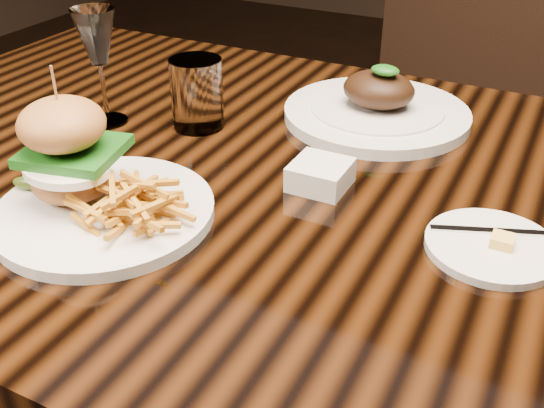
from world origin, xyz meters
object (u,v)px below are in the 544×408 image
at_px(far_dish, 377,109).
at_px(chair_far, 440,99).
at_px(wine_glass, 97,41).
at_px(dining_table, 326,232).
at_px(burger_plate, 94,183).

xyz_separation_m(far_dish, chair_far, (-0.03, 0.66, -0.23)).
bearing_deg(far_dish, chair_far, 92.82).
relative_size(wine_glass, chair_far, 0.19).
height_order(dining_table, chair_far, chair_far).
distance_m(wine_glass, far_dish, 0.44).
distance_m(far_dish, chair_far, 0.70).
height_order(wine_glass, chair_far, chair_far).
distance_m(dining_table, far_dish, 0.25).
bearing_deg(chair_far, far_dish, -77.52).
xyz_separation_m(dining_table, wine_glass, (-0.39, 0.03, 0.21)).
distance_m(burger_plate, far_dish, 0.47).
height_order(dining_table, wine_glass, wine_glass).
height_order(burger_plate, chair_far, chair_far).
distance_m(wine_glass, chair_far, 0.99).
bearing_deg(dining_table, burger_plate, -138.03).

